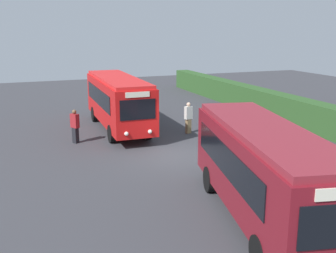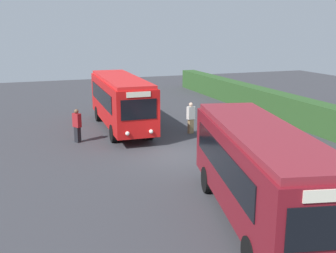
# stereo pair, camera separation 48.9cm
# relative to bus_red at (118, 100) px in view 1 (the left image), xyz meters

# --- Properties ---
(ground_plane) EXTENTS (64.00, 64.00, 0.00)m
(ground_plane) POSITION_rel_bus_red_xyz_m (6.26, 1.13, -1.88)
(ground_plane) COLOR #38383D
(bus_red) EXTENTS (9.11, 2.56, 3.28)m
(bus_red) POSITION_rel_bus_red_xyz_m (0.00, 0.00, 0.00)
(bus_red) COLOR red
(bus_red) RESTS_ON ground_plane
(bus_maroon) EXTENTS (8.98, 4.22, 3.20)m
(bus_maroon) POSITION_rel_bus_red_xyz_m (13.69, 1.24, -0.04)
(bus_maroon) COLOR maroon
(bus_maroon) RESTS_ON ground_plane
(person_left) EXTENTS (0.43, 0.54, 1.66)m
(person_left) POSITION_rel_bus_red_xyz_m (-1.44, 2.17, -1.01)
(person_left) COLOR black
(person_left) RESTS_ON ground_plane
(person_center) EXTENTS (0.55, 0.47, 1.88)m
(person_center) POSITION_rel_bus_red_xyz_m (2.07, -2.99, -0.89)
(person_center) COLOR black
(person_center) RESTS_ON ground_plane
(person_right) EXTENTS (0.35, 0.50, 1.88)m
(person_right) POSITION_rel_bus_red_xyz_m (2.39, 3.67, -0.88)
(person_right) COLOR olive
(person_right) RESTS_ON ground_plane
(hedge_row) EXTENTS (44.00, 1.28, 1.79)m
(hedge_row) POSITION_rel_bus_red_xyz_m (6.26, 11.04, -0.98)
(hedge_row) COLOR #2C5225
(hedge_row) RESTS_ON ground_plane
(traffic_cone) EXTENTS (0.36, 0.36, 0.60)m
(traffic_cone) POSITION_rel_bus_red_xyz_m (-1.46, 7.53, -1.58)
(traffic_cone) COLOR orange
(traffic_cone) RESTS_ON ground_plane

